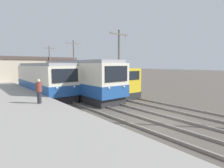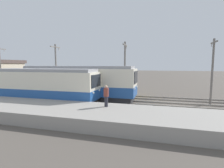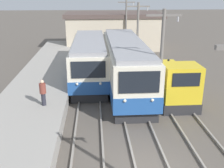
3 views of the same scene
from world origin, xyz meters
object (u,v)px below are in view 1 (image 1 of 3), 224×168
object	(u,v)px
catenary_mast_distant	(50,64)
commuter_train_center	(78,80)
catenary_mast_mid	(119,63)
person_on_platform	(39,90)
commuter_train_left	(44,81)
shunting_locomotive	(115,85)
catenary_mast_far	(74,63)

from	to	relation	value
catenary_mast_distant	commuter_train_center	bearing A→B (deg)	-96.97
catenary_mast_mid	commuter_train_center	bearing A→B (deg)	106.96
catenary_mast_mid	person_on_platform	world-z (taller)	catenary_mast_mid
commuter_train_left	person_on_platform	xyz separation A→B (m)	(-2.66, -7.16, 0.07)
catenary_mast_mid	person_on_platform	xyz separation A→B (m)	(-6.97, -0.03, -1.80)
commuter_train_left	catenary_mast_distant	world-z (taller)	catenary_mast_distant
shunting_locomotive	person_on_platform	xyz separation A→B (m)	(-8.46, -2.35, 0.51)
shunting_locomotive	person_on_platform	distance (m)	8.80
commuter_train_center	shunting_locomotive	world-z (taller)	commuter_train_center
shunting_locomotive	catenary_mast_far	world-z (taller)	catenary_mast_far
commuter_train_left	commuter_train_center	xyz separation A→B (m)	(2.80, -2.19, 0.11)
shunting_locomotive	catenary_mast_mid	bearing A→B (deg)	-122.78
shunting_locomotive	person_on_platform	bearing A→B (deg)	-164.51
catenary_mast_distant	person_on_platform	xyz separation A→B (m)	(-6.97, -17.32, -1.80)
shunting_locomotive	catenary_mast_mid	xyz separation A→B (m)	(-1.49, -2.32, 2.30)
commuter_train_center	shunting_locomotive	size ratio (longest dim) A/B	2.16
catenary_mast_distant	person_on_platform	world-z (taller)	catenary_mast_distant
shunting_locomotive	catenary_mast_far	xyz separation A→B (m)	(-1.49, 6.33, 2.30)
commuter_train_left	person_on_platform	bearing A→B (deg)	-110.40
catenary_mast_far	person_on_platform	bearing A→B (deg)	-128.79
commuter_train_center	catenary_mast_mid	xyz separation A→B (m)	(1.51, -4.95, 1.76)
commuter_train_left	shunting_locomotive	world-z (taller)	commuter_train_left
commuter_train_center	catenary_mast_distant	distance (m)	12.56
commuter_train_left	catenary_mast_mid	distance (m)	8.54
shunting_locomotive	catenary_mast_far	distance (m)	6.90
shunting_locomotive	catenary_mast_distant	bearing A→B (deg)	95.69
catenary_mast_distant	shunting_locomotive	bearing A→B (deg)	-84.31
commuter_train_center	shunting_locomotive	distance (m)	4.03
catenary_mast_far	commuter_train_left	bearing A→B (deg)	-160.68
commuter_train_left	catenary_mast_mid	world-z (taller)	catenary_mast_mid
commuter_train_center	catenary_mast_far	size ratio (longest dim) A/B	2.01
catenary_mast_far	catenary_mast_distant	world-z (taller)	same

